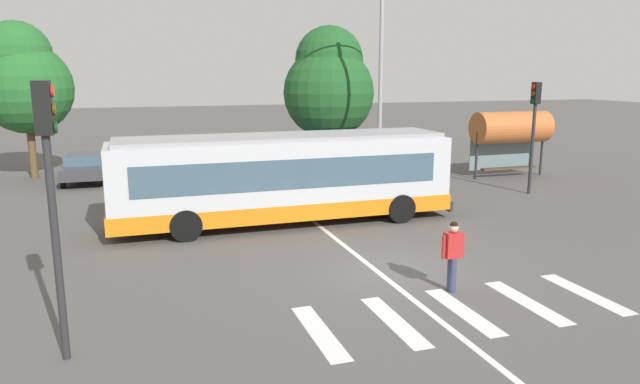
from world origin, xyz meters
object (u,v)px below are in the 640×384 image
traffic_light_far_corner (534,120)px  background_tree_right (329,83)px  bus_stop_shelter (511,129)px  parked_car_red (254,157)px  parked_car_charcoal (84,166)px  parked_car_champagne (146,163)px  background_tree_left (23,79)px  twin_arm_street_lamp (381,59)px  city_transit_bus (284,178)px  parked_car_black (352,153)px  pedestrian_crossing_street (453,252)px  parked_car_blue (301,155)px  traffic_light_near_corner (50,179)px  parked_car_white (199,159)px

traffic_light_far_corner → background_tree_right: size_ratio=0.62×
bus_stop_shelter → parked_car_red: bearing=154.7°
parked_car_charcoal → background_tree_right: (12.80, 1.37, 3.77)m
parked_car_champagne → background_tree_left: bearing=161.9°
background_tree_right → parked_car_red: bearing=-166.6°
bus_stop_shelter → twin_arm_street_lamp: (-6.41, 1.46, 3.33)m
twin_arm_street_lamp → background_tree_right: bearing=98.7°
city_transit_bus → background_tree_right: 13.58m
parked_car_charcoal → parked_car_champagne: bearing=1.9°
parked_car_red → parked_car_black: 5.46m
pedestrian_crossing_street → parked_car_champagne: 19.17m
parked_car_red → parked_car_blue: 2.65m
parked_car_charcoal → background_tree_right: bearing=6.1°
traffic_light_far_corner → bus_stop_shelter: 4.17m
pedestrian_crossing_street → traffic_light_near_corner: (-8.38, -0.71, 2.36)m
parked_car_red → parked_car_white: bearing=175.6°
parked_car_champagne → traffic_light_near_corner: traffic_light_near_corner is taller
background_tree_right → twin_arm_street_lamp: bearing=-81.3°
parked_car_blue → parked_car_white: bearing=179.0°
parked_car_black → background_tree_left: bearing=173.6°
parked_car_champagne → traffic_light_far_corner: size_ratio=0.96×
parked_car_blue → twin_arm_street_lamp: (2.70, -4.21, 4.98)m
parked_car_black → background_tree_right: 4.10m
bus_stop_shelter → background_tree_left: bearing=162.5°
twin_arm_street_lamp → parked_car_black: bearing=88.3°
city_transit_bus → parked_car_red: (1.22, 10.85, -0.82)m
parked_car_red → traffic_light_far_corner: (10.09, -9.30, 2.41)m
pedestrian_crossing_street → bus_stop_shelter: bearing=49.6°
parked_car_black → bus_stop_shelter: 8.39m
pedestrian_crossing_street → traffic_light_near_corner: traffic_light_near_corner is taller
parked_car_black → traffic_light_near_corner: (-12.94, -18.75, 2.56)m
traffic_light_far_corner → background_tree_right: 11.84m
traffic_light_far_corner → pedestrian_crossing_street: bearing=-135.6°
city_transit_bus → parked_car_champagne: size_ratio=2.57×
parked_car_black → parked_car_blue: bearing=172.5°
traffic_light_far_corner → bus_stop_shelter: traffic_light_far_corner is taller
bus_stop_shelter → parked_car_white: bearing=158.4°
parked_car_charcoal → parked_car_blue: same height
city_transit_bus → bus_stop_shelter: 14.04m
traffic_light_far_corner → twin_arm_street_lamp: size_ratio=0.51×
traffic_light_near_corner → background_tree_right: background_tree_right is taller
pedestrian_crossing_street → parked_car_champagne: pedestrian_crossing_street is taller
parked_car_white → traffic_light_near_corner: 19.95m
parked_car_charcoal → parked_car_blue: (10.89, 0.41, 0.00)m
parked_car_blue → background_tree_right: (1.91, 0.97, 3.77)m
parked_car_champagne → parked_car_black: size_ratio=0.99×
twin_arm_street_lamp → parked_car_champagne: bearing=160.1°
city_transit_bus → parked_car_champagne: (-4.19, 10.66, -0.82)m
parked_car_white → parked_car_charcoal: bearing=-174.7°
parked_car_charcoal → traffic_light_far_corner: bearing=-26.2°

